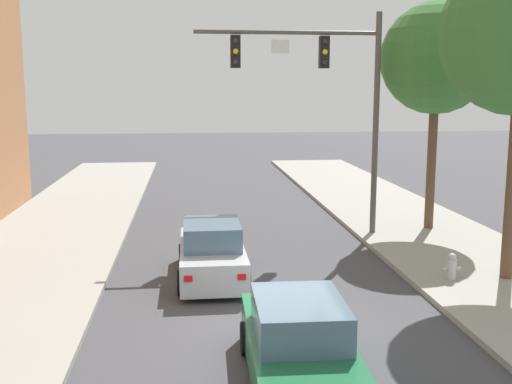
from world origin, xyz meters
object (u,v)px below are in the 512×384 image
car_lead_silver (212,253)px  street_tree_second (436,59)px  traffic_signal_mast (326,83)px  car_following_green (298,346)px  fire_hydrant (452,267)px

car_lead_silver → street_tree_second: (8.03, 4.67, 5.43)m
car_lead_silver → street_tree_second: street_tree_second is taller
traffic_signal_mast → car_lead_silver: bearing=-133.8°
car_following_green → street_tree_second: (6.78, 10.87, 5.43)m
traffic_signal_mast → street_tree_second: bearing=6.4°
car_lead_silver → fire_hydrant: (6.25, -1.26, -0.22)m
traffic_signal_mast → street_tree_second: (3.98, 0.45, 0.82)m
car_following_green → street_tree_second: bearing=58.1°
car_lead_silver → street_tree_second: 10.76m
car_lead_silver → traffic_signal_mast: bearing=46.2°
street_tree_second → fire_hydrant: bearing=-106.7°
car_following_green → fire_hydrant: (5.00, 4.95, -0.22)m
car_lead_silver → street_tree_second: bearing=30.2°
traffic_signal_mast → fire_hydrant: traffic_signal_mast is taller
car_following_green → car_lead_silver: bearing=101.4°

